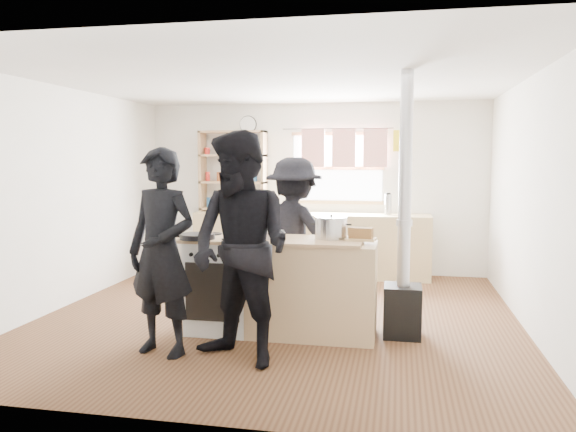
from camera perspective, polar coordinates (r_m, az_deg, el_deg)
The scene contains 14 objects.
ground at distance 6.13m, azimuth -0.95°, elevation -10.22°, with size 5.00×5.00×0.01m, color brown.
back_counter at distance 8.16m, azimuth 2.32°, elevation -2.88°, with size 3.40×0.55×0.90m, color tan.
shelving_unit at distance 8.45m, azimuth -5.61°, elevation 4.63°, with size 1.00×0.28×1.20m.
thermos at distance 8.00m, azimuth 10.13°, elevation 1.15°, with size 0.10×0.10×0.29m, color silver.
cooking_island at distance 5.46m, azimuth -0.69°, elevation -7.12°, with size 1.97×0.64×0.93m.
skillet_greens at distance 5.40m, azimuth -9.19°, elevation -2.02°, with size 0.39×0.39×0.05m.
roast_tray at distance 5.38m, azimuth -1.96°, elevation -1.88°, with size 0.36×0.32×0.07m.
stockpot_stove at distance 5.65m, azimuth -4.12°, elevation -0.99°, with size 0.25×0.25×0.20m.
stockpot_counter at distance 5.37m, azimuth 4.41°, elevation -1.18°, with size 0.32×0.32×0.23m.
bread_board at distance 5.29m, azimuth 7.40°, elevation -1.91°, with size 0.30×0.23×0.12m.
flue_heater at distance 5.43m, azimuth 11.63°, elevation -5.31°, with size 0.35×0.35×2.50m.
person_near_left at distance 4.94m, azimuth -12.70°, elevation -3.57°, with size 0.65×0.43×1.79m, color black.
person_near_right at distance 4.59m, azimuth -4.78°, elevation -3.33°, with size 0.93×0.73×1.92m, color black.
person_far at distance 6.23m, azimuth 0.64°, elevation -1.88°, with size 1.10×0.63×1.70m, color black.
Camera 1 is at (1.24, -5.75, 1.70)m, focal length 35.00 mm.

